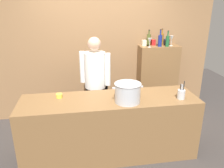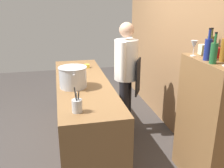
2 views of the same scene
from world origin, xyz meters
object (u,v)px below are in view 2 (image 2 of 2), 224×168
Objects in this scene: wine_bottle_amber at (224,49)px; spice_tin_red at (216,53)px; stockpot_large at (73,77)px; chef at (126,71)px; wine_bottle_olive at (210,45)px; butter_jar at (87,66)px; wine_glass_wide at (194,45)px; spice_tin_cream at (203,49)px; wine_bottle_cobalt at (208,49)px; utensil_crock at (77,105)px; wine_bottle_green at (214,52)px.

wine_bottle_amber is 0.17m from spice_tin_red.
wine_bottle_amber is (0.96, 1.38, 0.47)m from stockpot_large.
wine_bottle_olive is at bearing -122.79° from chef.
stockpot_large is (0.36, -0.79, 0.07)m from chef.
wine_glass_wide is (1.59, 0.94, 0.57)m from butter_jar.
spice_tin_cream is at bearing 65.86° from stockpot_large.
chef is 5.67× the size of wine_bottle_olive.
wine_bottle_olive is (-0.17, 0.13, -0.00)m from wine_bottle_cobalt.
wine_glass_wide is at bearing -126.57° from spice_tin_red.
utensil_crock is 1.50m from wine_bottle_olive.
wine_bottle_amber is (0.25, -0.01, 0.01)m from wine_bottle_olive.
wine_bottle_green is (0.31, -0.16, -0.01)m from wine_bottle_olive.
wine_bottle_green is (1.38, 0.44, 0.53)m from chef.
chef is at bearing -150.87° from wine_bottle_olive.
wine_bottle_green is (0.26, 1.25, 0.52)m from utensil_crock.
wine_bottle_amber reaches higher than wine_bottle_green.
wine_bottle_olive reaches higher than wine_glass_wide.
stockpot_large is 3.87× the size of spice_tin_cream.
wine_bottle_olive is at bearing 9.90° from spice_tin_cream.
wine_bottle_amber reaches higher than wine_bottle_olive.
utensil_crock is 0.91× the size of wine_bottle_olive.
spice_tin_cream is at bearing 160.23° from wine_bottle_green.
stockpot_large is 1.43× the size of wine_bottle_green.
spice_tin_cream reaches higher than spice_tin_red.
butter_jar is (-0.55, -0.51, -0.04)m from chef.
spice_tin_red is at bearing 60.12° from stockpot_large.
chef is at bearing -157.36° from wine_glass_wide.
wine_bottle_olive is 0.11m from spice_tin_cream.
utensil_crock is 1.35m from wine_glass_wide.
utensil_crock is 1.70m from butter_jar.
wine_bottle_cobalt is at bearing -62.38° from spice_tin_red.
wine_bottle_olive reaches higher than spice_tin_cream.
stockpot_large is 1.60m from wine_bottle_cobalt.
butter_jar is at bearing -145.80° from wine_bottle_olive.
wine_bottle_olive reaches higher than chef.
stockpot_large is 3.96× the size of spice_tin_red.
spice_tin_red reaches higher than stockpot_large.
chef reaches higher than spice_tin_cream.
wine_bottle_amber is (0.20, 1.39, 0.53)m from utensil_crock.
utensil_crock is (0.76, -0.02, -0.06)m from stockpot_large.
spice_tin_cream is (-0.06, 0.15, -0.06)m from wine_glass_wide.
spice_tin_red is at bearing 53.43° from wine_glass_wide.
wine_glass_wide is 0.17m from spice_tin_cream.
wine_bottle_green is at bearing -19.77° from spice_tin_cream.
wine_bottle_cobalt is 1.01× the size of wine_bottle_amber.
spice_tin_red is (-0.21, 0.17, -0.05)m from wine_bottle_green.
wine_bottle_cobalt reaches higher than spice_tin_red.
spice_tin_cream is (0.98, 0.58, 0.47)m from chef.
wine_bottle_olive is at bearing 34.20° from butter_jar.
wine_bottle_cobalt is 0.30m from spice_tin_cream.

